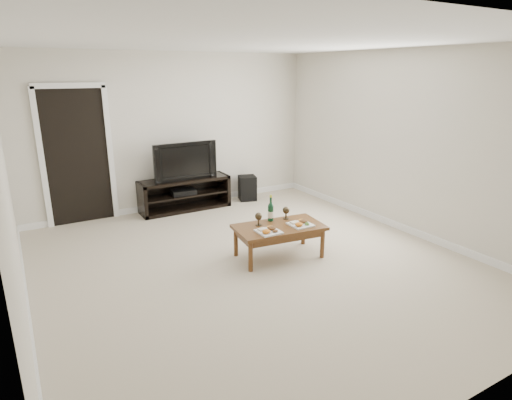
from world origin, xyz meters
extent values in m
plane|color=#BFB09A|center=(0.00, 0.00, 0.00)|extent=(5.50, 5.50, 0.00)
cube|color=beige|center=(0.00, 2.77, 1.30)|extent=(5.00, 0.04, 2.60)
cube|color=white|center=(0.00, 0.00, 2.62)|extent=(5.00, 5.50, 0.04)
cube|color=black|center=(-1.55, 2.73, 1.02)|extent=(0.90, 0.02, 2.05)
cube|color=black|center=(0.06, 2.50, 0.28)|extent=(1.53, 0.45, 0.55)
imported|color=black|center=(0.06, 2.50, 0.86)|extent=(1.09, 0.17, 0.63)
cube|color=black|center=(0.03, 2.48, 0.33)|extent=(0.43, 0.34, 0.08)
cube|color=black|center=(1.26, 2.46, 0.23)|extent=(0.38, 0.38, 0.45)
cube|color=brown|center=(0.38, 0.05, 0.21)|extent=(1.18, 0.73, 0.42)
cube|color=white|center=(0.14, -0.08, 0.45)|extent=(0.27, 0.27, 0.07)
cube|color=white|center=(0.63, -0.07, 0.45)|extent=(0.27, 0.27, 0.07)
cylinder|color=#0E351D|center=(0.39, 0.26, 0.59)|extent=(0.07, 0.07, 0.35)
camera|label=1|loc=(-2.42, -4.18, 2.30)|focal=30.00mm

